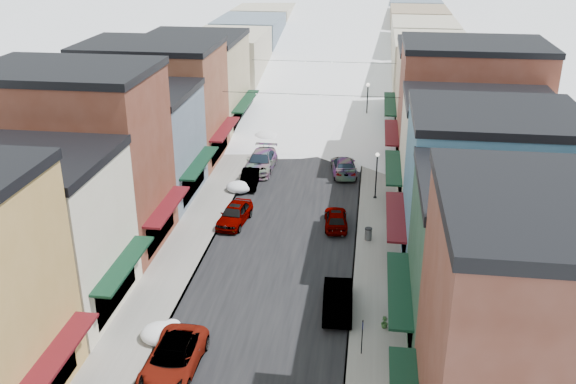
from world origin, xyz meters
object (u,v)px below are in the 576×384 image
(car_silver_sedan, at_px, (235,214))
(car_dark_hatch, at_px, (250,178))
(car_white_suv, at_px, (173,359))
(streetlamp_near, at_px, (377,170))
(trash_can, at_px, (368,234))
(car_green_sedan, at_px, (338,298))

(car_silver_sedan, relative_size, car_dark_hatch, 1.12)
(car_white_suv, xyz_separation_m, car_silver_sedan, (-0.53, 17.21, 0.02))
(car_white_suv, bearing_deg, streetlamp_near, 67.78)
(car_white_suv, height_order, car_dark_hatch, car_white_suv)
(trash_can, bearing_deg, car_silver_sedan, 170.47)
(car_silver_sedan, bearing_deg, trash_can, -2.88)
(car_green_sedan, distance_m, streetlamp_near, 16.72)
(trash_can, height_order, streetlamp_near, streetlamp_near)
(trash_can, relative_size, streetlamp_near, 0.23)
(car_green_sedan, relative_size, streetlamp_near, 1.23)
(car_white_suv, relative_size, car_green_sedan, 1.13)
(streetlamp_near, bearing_deg, car_green_sedan, -97.05)
(car_green_sedan, xyz_separation_m, trash_can, (1.61, 8.95, -0.18))
(car_dark_hatch, distance_m, car_green_sedan, 20.01)
(car_dark_hatch, relative_size, trash_can, 4.51)
(trash_can, bearing_deg, streetlamp_near, 86.74)
(car_dark_hatch, bearing_deg, streetlamp_near, -11.76)
(car_dark_hatch, xyz_separation_m, car_green_sedan, (8.60, -18.06, 0.13))
(trash_can, bearing_deg, car_green_sedan, -100.21)
(car_silver_sedan, height_order, car_dark_hatch, car_silver_sedan)
(car_dark_hatch, height_order, car_green_sedan, car_green_sedan)
(car_silver_sedan, height_order, streetlamp_near, streetlamp_near)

